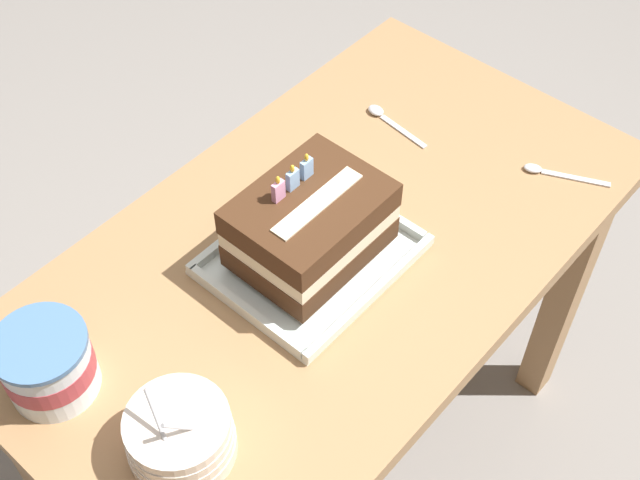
{
  "coord_description": "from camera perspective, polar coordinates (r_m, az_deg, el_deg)",
  "views": [
    {
      "loc": [
        -0.65,
        -0.56,
        1.78
      ],
      "look_at": [
        -0.02,
        -0.0,
        0.79
      ],
      "focal_mm": 47.4,
      "sensor_mm": 36.0,
      "label": 1
    }
  ],
  "objects": [
    {
      "name": "bowl_stack",
      "position": [
        1.12,
        -9.44,
        -12.86
      ],
      "size": [
        0.14,
        0.14,
        0.13
      ],
      "color": "silver",
      "rests_on": "dining_table"
    },
    {
      "name": "dining_table",
      "position": [
        1.44,
        0.51,
        -3.71
      ],
      "size": [
        1.09,
        0.6,
        0.76
      ],
      "color": "#9E754C",
      "rests_on": "ground_plane"
    },
    {
      "name": "birthday_cake",
      "position": [
        1.25,
        -0.59,
        0.99
      ],
      "size": [
        0.22,
        0.17,
        0.16
      ],
      "color": "#432816",
      "rests_on": "foil_tray"
    },
    {
      "name": "serving_spoon_near_tray",
      "position": [
        1.54,
        4.29,
        8.35
      ],
      "size": [
        0.03,
        0.14,
        0.01
      ],
      "color": "silver",
      "rests_on": "dining_table"
    },
    {
      "name": "ice_cream_tub",
      "position": [
        1.2,
        -17.92,
        -7.95
      ],
      "size": [
        0.13,
        0.13,
        0.11
      ],
      "color": "white",
      "rests_on": "dining_table"
    },
    {
      "name": "foil_tray",
      "position": [
        1.31,
        -0.56,
        -1.2
      ],
      "size": [
        0.3,
        0.25,
        0.02
      ],
      "color": "silver",
      "rests_on": "dining_table"
    },
    {
      "name": "serving_spoon_by_bowls",
      "position": [
        1.49,
        15.14,
        4.47
      ],
      "size": [
        0.07,
        0.14,
        0.01
      ],
      "color": "silver",
      "rests_on": "dining_table"
    },
    {
      "name": "ground_plane",
      "position": [
        1.97,
        0.38,
        -14.56
      ],
      "size": [
        8.0,
        8.0,
        0.0
      ],
      "primitive_type": "plane",
      "color": "gray"
    }
  ]
}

